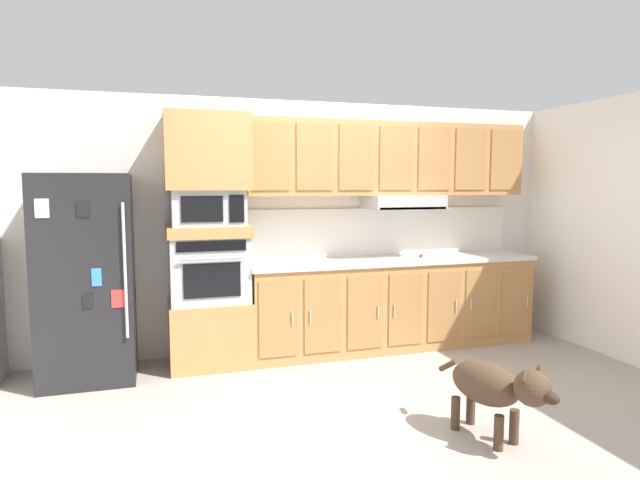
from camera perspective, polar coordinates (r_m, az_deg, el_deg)
ground_plane at (r=4.79m, az=1.78°, el=-14.53°), size 9.60×9.60×0.00m
back_kitchen_wall at (r=5.57m, az=-1.89°, el=1.55°), size 6.20×0.12×2.50m
side_panel_right at (r=6.03m, az=27.88°, el=1.20°), size 0.12×7.10×2.50m
refrigerator at (r=5.02m, az=-23.42°, el=-3.67°), size 0.76×0.73×1.76m
oven_base_cabinet at (r=5.20m, az=-11.52°, el=-9.51°), size 0.74×0.62×0.60m
built_in_oven at (r=5.07m, az=-11.65°, el=-2.97°), size 0.70×0.62×0.60m
appliance_mid_shelf at (r=5.03m, az=-11.74°, el=0.97°), size 0.74×0.62×0.10m
microwave at (r=5.02m, az=-11.79°, el=3.36°), size 0.64×0.54×0.32m
appliance_upper_cabinet at (r=5.03m, az=-11.91°, el=9.06°), size 0.74×0.62×0.68m
lower_cabinet_run at (r=5.64m, az=7.67°, el=-6.76°), size 2.97×0.63×0.88m
countertop_slab at (r=5.56m, az=7.72°, el=-2.13°), size 3.01×0.64×0.04m
backsplash_panel at (r=5.79m, az=6.56°, el=0.89°), size 3.01×0.02×0.50m
upper_cabinet_with_hood at (r=5.63m, az=7.41°, el=8.20°), size 2.97×0.48×0.88m
screwdriver at (r=5.70m, az=10.71°, el=-1.64°), size 0.17×0.17×0.03m
dog at (r=3.80m, az=17.99°, el=-14.46°), size 0.42×0.91×0.58m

